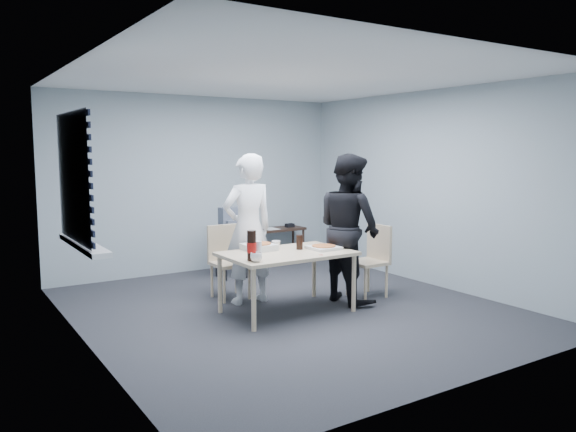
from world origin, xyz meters
TOP-DOWN VIEW (x-y plane):
  - room at (-2.20, 0.40)m, footprint 5.00×5.00m
  - dining_table at (-0.10, -0.10)m, footprint 1.41×0.89m
  - chair_far at (-0.36, 0.86)m, footprint 0.42×0.42m
  - chair_right at (1.18, -0.07)m, footprint 0.42×0.42m
  - person_white at (-0.27, 0.49)m, footprint 0.65×0.42m
  - person_black at (0.79, -0.08)m, footprint 0.47×0.86m
  - side_table at (1.25, 2.28)m, footprint 0.86×0.38m
  - stool at (0.16, 1.78)m, footprint 0.40×0.40m
  - backpack at (0.16, 1.77)m, footprint 0.32×0.24m
  - pizza_box_a at (-0.30, 0.18)m, footprint 0.33×0.33m
  - pizza_box_b at (0.35, -0.18)m, footprint 0.32×0.32m
  - mug_a at (-0.66, -0.39)m, footprint 0.17×0.17m
  - mug_b at (-0.09, 0.15)m, footprint 0.10×0.10m
  - cola_glass at (0.11, -0.03)m, footprint 0.10×0.10m
  - soda_bottle at (-0.66, -0.31)m, footprint 0.10×0.10m
  - plastic_cups at (-0.57, -0.27)m, footprint 0.10×0.10m
  - rubber_band at (0.11, -0.45)m, footprint 0.06×0.06m
  - papers at (1.10, 2.26)m, footprint 0.21×0.28m
  - black_box at (1.47, 2.27)m, footprint 0.15×0.12m

SIDE VIEW (x-z plane):
  - stool at x=0.16m, z-range 0.17..0.73m
  - side_table at x=1.25m, z-range 0.20..0.78m
  - chair_far at x=-0.36m, z-range 0.07..0.96m
  - chair_right at x=1.18m, z-range 0.07..0.96m
  - papers at x=1.10m, z-range 0.57..0.58m
  - black_box at x=1.47m, z-range 0.57..0.63m
  - dining_table at x=-0.10m, z-range 0.28..0.97m
  - rubber_band at x=0.11m, z-range 0.68..0.69m
  - pizza_box_b at x=0.35m, z-range 0.68..0.73m
  - pizza_box_a at x=-0.30m, z-range 0.68..0.76m
  - mug_b at x=-0.09m, z-range 0.68..0.78m
  - mug_a at x=-0.66m, z-range 0.68..0.78m
  - cola_glass at x=0.11m, z-range 0.68..0.85m
  - backpack at x=0.16m, z-range 0.55..1.00m
  - plastic_cups at x=-0.57m, z-range 0.68..0.87m
  - soda_bottle at x=-0.66m, z-range 0.68..0.99m
  - person_white at x=-0.27m, z-range 0.00..1.77m
  - person_black at x=0.79m, z-range 0.00..1.77m
  - room at x=-2.20m, z-range -1.06..3.94m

